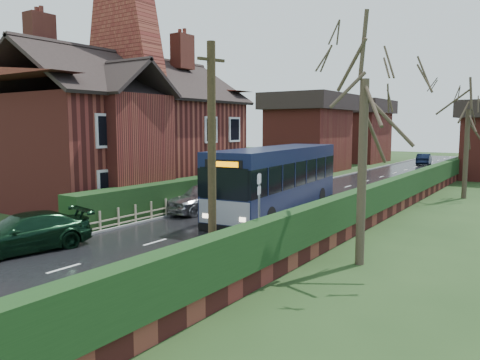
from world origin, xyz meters
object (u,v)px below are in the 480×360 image
Objects in this scene: car_silver at (205,197)px; car_green at (23,233)px; bus_stop_sign at (259,200)px; brick_house at (127,127)px; telegraph_pole at (212,166)px; bus at (277,181)px.

car_green is (-0.48, -9.67, -0.09)m from car_silver.
bus_stop_sign is (6.90, 4.59, 1.17)m from car_green.
brick_house reaches higher than car_green.
car_green is 8.20m from telegraph_pole.
telegraph_pole is (7.70, 0.86, 2.67)m from car_green.
bus is 7.64m from bus_stop_sign.
car_green is 8.37m from bus_stop_sign.
bus reaches higher than bus_stop_sign.
telegraph_pole is (7.22, -8.82, 2.58)m from car_silver.
bus_stop_sign reaches higher than car_silver.
bus_stop_sign is 0.42× the size of telegraph_pole.
brick_house is 7.30m from car_silver.
telegraph_pole is at bearing 17.83° from car_green.
bus is at bearing 93.98° from bus_stop_sign.
bus is (9.54, 1.21, -2.72)m from brick_house.
bus is 1.69× the size of telegraph_pole.
car_silver is at bearing 120.86° from bus_stop_sign.
car_silver is at bearing -156.08° from bus.
car_green is 0.70× the size of telegraph_pole.
brick_house is at bearing -176.10° from car_silver.
car_silver is 11.68m from telegraph_pole.
bus reaches higher than car_green.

